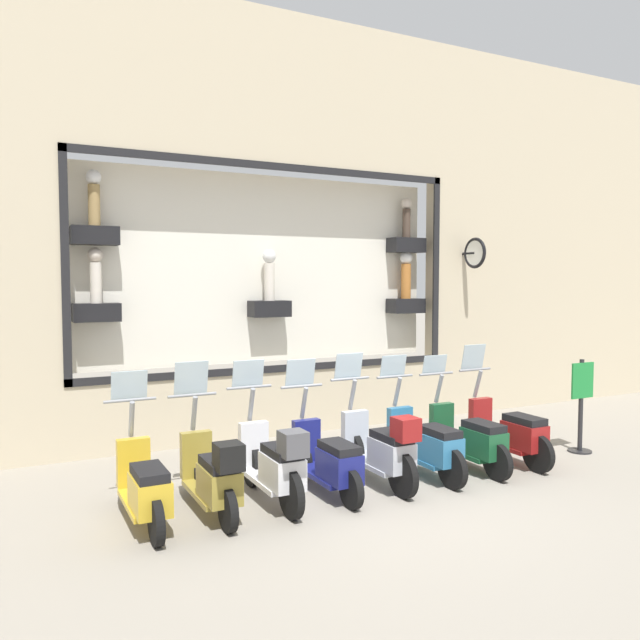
% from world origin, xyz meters
% --- Properties ---
extents(ground_plane, '(120.00, 120.00, 0.00)m').
position_xyz_m(ground_plane, '(0.00, 0.00, 0.00)').
color(ground_plane, gray).
extents(building_facade, '(1.22, 36.00, 7.12)m').
position_xyz_m(building_facade, '(3.60, -0.00, 3.62)').
color(building_facade, beige).
rests_on(building_facade, ground_plane).
extents(scooter_red_0, '(1.81, 0.61, 1.66)m').
position_xyz_m(scooter_red_0, '(0.46, -2.43, 0.44)').
color(scooter_red_0, black).
rests_on(scooter_red_0, ground_plane).
extents(scooter_green_1, '(1.80, 0.60, 1.53)m').
position_xyz_m(scooter_green_1, '(0.45, -1.68, 0.43)').
color(scooter_green_1, black).
rests_on(scooter_green_1, ground_plane).
extents(scooter_teal_2, '(1.80, 0.60, 1.57)m').
position_xyz_m(scooter_teal_2, '(0.46, -0.94, 0.43)').
color(scooter_teal_2, black).
rests_on(scooter_teal_2, ground_plane).
extents(scooter_silver_3, '(1.81, 0.61, 1.64)m').
position_xyz_m(scooter_silver_3, '(0.41, -0.19, 0.49)').
color(scooter_silver_3, black).
rests_on(scooter_silver_3, ground_plane).
extents(scooter_navy_4, '(1.79, 0.60, 1.60)m').
position_xyz_m(scooter_navy_4, '(0.45, 0.56, 0.42)').
color(scooter_navy_4, black).
rests_on(scooter_navy_4, ground_plane).
extents(scooter_white_5, '(1.81, 0.60, 1.63)m').
position_xyz_m(scooter_white_5, '(0.40, 1.30, 0.49)').
color(scooter_white_5, black).
rests_on(scooter_white_5, ground_plane).
extents(scooter_olive_6, '(1.79, 0.61, 1.66)m').
position_xyz_m(scooter_olive_6, '(0.39, 2.05, 0.46)').
color(scooter_olive_6, black).
rests_on(scooter_olive_6, ground_plane).
extents(scooter_yellow_7, '(1.79, 0.61, 1.59)m').
position_xyz_m(scooter_yellow_7, '(0.45, 2.80, 0.42)').
color(scooter_yellow_7, black).
rests_on(scooter_yellow_7, ground_plane).
extents(shop_sign_post, '(0.36, 0.45, 1.45)m').
position_xyz_m(shop_sign_post, '(0.39, -3.82, 0.76)').
color(shop_sign_post, '#232326').
rests_on(shop_sign_post, ground_plane).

